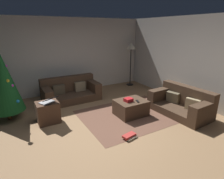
{
  "coord_description": "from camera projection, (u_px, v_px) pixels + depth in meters",
  "views": [
    {
      "loc": [
        -1.75,
        -3.41,
        2.23
      ],
      "look_at": [
        0.49,
        0.5,
        0.75
      ],
      "focal_mm": 29.91,
      "sensor_mm": 36.0,
      "label": 1
    }
  ],
  "objects": [
    {
      "name": "laptop",
      "position": [
        48.0,
        101.0,
        4.46
      ],
      "size": [
        0.46,
        0.49,
        0.18
      ],
      "color": "silver",
      "rests_on": "side_table"
    },
    {
      "name": "corner_partition",
      "position": [
        200.0,
        62.0,
        5.42
      ],
      "size": [
        0.12,
        6.4,
        2.6
      ],
      "primitive_type": "cube",
      "color": "beige",
      "rests_on": "ground_plane"
    },
    {
      "name": "area_rug",
      "position": [
        131.0,
        115.0,
        5.06
      ],
      "size": [
        2.6,
        2.0,
        0.01
      ],
      "primitive_type": "cube",
      "color": "brown",
      "rests_on": "ground_plane"
    },
    {
      "name": "corner_lamp",
      "position": [
        131.0,
        49.0,
        7.3
      ],
      "size": [
        0.36,
        0.36,
        1.7
      ],
      "color": "black",
      "rests_on": "ground_plane"
    },
    {
      "name": "couch_left",
      "position": [
        70.0,
        91.0,
        6.07
      ],
      "size": [
        1.77,
        0.92,
        0.73
      ],
      "rotation": [
        0.0,
        0.0,
        3.15
      ],
      "color": "#473323",
      "rests_on": "ground_plane"
    },
    {
      "name": "tv_remote",
      "position": [
        137.0,
        101.0,
        4.86
      ],
      "size": [
        0.1,
        0.17,
        0.02
      ],
      "primitive_type": "cube",
      "rotation": [
        0.0,
        0.0,
        -0.31
      ],
      "color": "black",
      "rests_on": "ottoman"
    },
    {
      "name": "gift_box",
      "position": [
        128.0,
        100.0,
        4.86
      ],
      "size": [
        0.22,
        0.2,
        0.09
      ],
      "primitive_type": "cube",
      "rotation": [
        0.0,
        0.0,
        0.13
      ],
      "color": "red",
      "rests_on": "ottoman"
    },
    {
      "name": "book_stack",
      "position": [
        129.0,
        136.0,
        3.98
      ],
      "size": [
        0.33,
        0.27,
        0.08
      ],
      "color": "beige",
      "rests_on": "ground_plane"
    },
    {
      "name": "ground_plane",
      "position": [
        104.0,
        129.0,
        4.34
      ],
      "size": [
        6.4,
        6.4,
        0.0
      ],
      "primitive_type": "plane",
      "color": "#93704C"
    },
    {
      "name": "side_table",
      "position": [
        48.0,
        112.0,
        4.58
      ],
      "size": [
        0.52,
        0.44,
        0.53
      ],
      "primitive_type": "cube",
      "color": "#4C3323",
      "rests_on": "ground_plane"
    },
    {
      "name": "rear_partition",
      "position": [
        62.0,
        56.0,
        6.52
      ],
      "size": [
        6.4,
        0.12,
        2.6
      ],
      "primitive_type": "cube",
      "color": "beige",
      "rests_on": "ground_plane"
    },
    {
      "name": "ottoman",
      "position": [
        131.0,
        108.0,
        5.0
      ],
      "size": [
        0.79,
        0.64,
        0.41
      ],
      "primitive_type": "cube",
      "color": "#473323",
      "rests_on": "ground_plane"
    },
    {
      "name": "christmas_tree",
      "position": [
        3.0,
        80.0,
        4.5
      ],
      "size": [
        0.84,
        0.84,
        1.92
      ],
      "color": "brown",
      "rests_on": "ground_plane"
    },
    {
      "name": "couch_right",
      "position": [
        182.0,
        103.0,
        5.1
      ],
      "size": [
        0.94,
        1.64,
        0.73
      ],
      "rotation": [
        0.0,
        0.0,
        1.62
      ],
      "color": "#473323",
      "rests_on": "ground_plane"
    }
  ]
}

